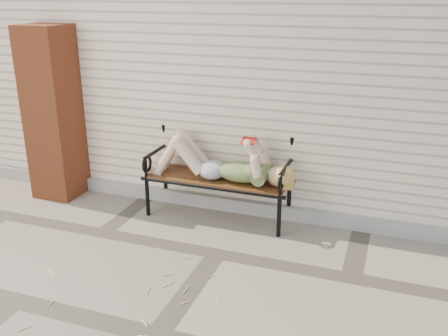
% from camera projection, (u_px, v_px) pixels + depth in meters
% --- Properties ---
extents(ground, '(80.00, 80.00, 0.00)m').
position_uv_depth(ground, '(217.00, 254.00, 4.73)').
color(ground, gray).
rests_on(ground, ground).
extents(house_wall, '(8.00, 4.00, 3.00)m').
position_uv_depth(house_wall, '(292.00, 55.00, 6.87)').
color(house_wall, beige).
rests_on(house_wall, ground).
extents(foundation_strip, '(8.00, 0.10, 0.15)m').
position_uv_depth(foundation_strip, '(247.00, 207.00, 5.56)').
color(foundation_strip, '#A9A299').
rests_on(foundation_strip, ground).
extents(brick_pillar, '(0.50, 0.50, 2.00)m').
position_uv_depth(brick_pillar, '(53.00, 114.00, 5.78)').
color(brick_pillar, '#954321').
rests_on(brick_pillar, ground).
extents(garden_bench, '(1.68, 0.67, 1.09)m').
position_uv_depth(garden_bench, '(221.00, 161.00, 5.38)').
color(garden_bench, black).
rests_on(garden_bench, ground).
extents(reading_woman, '(1.58, 0.36, 0.50)m').
position_uv_depth(reading_woman, '(218.00, 162.00, 5.25)').
color(reading_woman, '#0A454C').
rests_on(reading_woman, ground).
extents(straw_scatter, '(3.00, 1.66, 0.01)m').
position_uv_depth(straw_scatter, '(77.00, 274.00, 4.40)').
color(straw_scatter, '#E5DB6F').
rests_on(straw_scatter, ground).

